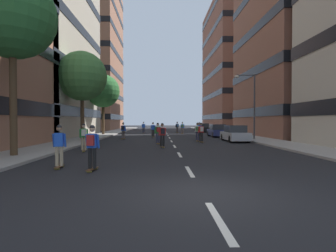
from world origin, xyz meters
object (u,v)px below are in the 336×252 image
object	(u,v)px
skater_0	(158,132)
skater_6	(162,134)
parked_car_near	(217,131)
skater_12	(144,127)
parked_car_mid	(203,128)
skater_8	(123,130)
skater_5	(84,135)
skater_2	(199,129)
skater_7	(182,127)
skater_10	(59,144)
skater_11	(153,129)
parked_car_far	(235,134)
streetlamp_right	(251,99)
skater_9	(201,131)
street_tree_near	(12,16)
skater_1	(92,145)
street_tree_mid	(82,76)
street_tree_far	(103,91)
skater_4	(177,127)

from	to	relation	value
skater_0	skater_6	xyz separation A→B (m)	(0.34, -3.02, 0.00)
parked_car_near	skater_12	xyz separation A→B (m)	(-9.52, 8.91, 0.29)
parked_car_mid	skater_8	bearing A→B (deg)	-126.31
skater_5	skater_6	bearing A→B (deg)	25.00
skater_0	skater_2	size ratio (longest dim) A/B	1.00
skater_7	skater_12	xyz separation A→B (m)	(-5.90, 1.53, -0.03)
skater_10	skater_11	distance (m)	20.47
parked_car_far	skater_8	xyz separation A→B (m)	(-10.90, 3.45, 0.32)
streetlamp_right	skater_11	bearing A→B (deg)	155.08
skater_0	skater_6	world-z (taller)	same
skater_5	skater_10	world-z (taller)	same
streetlamp_right	skater_9	distance (m)	6.86
skater_2	streetlamp_right	bearing A→B (deg)	-40.85
street_tree_near	skater_0	size ratio (longest dim) A/B	5.33
parked_car_near	parked_car_mid	world-z (taller)	same
street_tree_near	skater_1	world-z (taller)	street_tree_near
parked_car_far	skater_5	distance (m)	14.15
street_tree_mid	skater_12	world-z (taller)	street_tree_mid
skater_6	skater_8	bearing A→B (deg)	114.53
parked_car_mid	skater_0	world-z (taller)	skater_0
skater_2	parked_car_near	bearing A→B (deg)	35.03
skater_1	skater_12	xyz separation A→B (m)	(0.16, 30.80, -0.03)
street_tree_far	skater_11	distance (m)	9.93
skater_0	skater_4	distance (m)	20.67
skater_11	skater_2	bearing A→B (deg)	-7.02
parked_car_far	skater_6	bearing A→B (deg)	-141.80
skater_0	skater_5	distance (m)	7.08
parked_car_mid	skater_5	world-z (taller)	skater_5
street_tree_mid	skater_4	world-z (taller)	street_tree_mid
skater_6	parked_car_near	bearing A→B (deg)	62.13
parked_car_far	skater_6	size ratio (longest dim) A/B	2.47
street_tree_mid	streetlamp_right	world-z (taller)	street_tree_mid
skater_2	skater_10	size ratio (longest dim) A/B	1.00
parked_car_mid	skater_2	size ratio (longest dim) A/B	2.47
skater_2	skater_4	bearing A→B (deg)	98.12
skater_7	skater_11	bearing A→B (deg)	-116.54
skater_1	skater_4	world-z (taller)	same
skater_4	skater_5	size ratio (longest dim) A/B	1.00
street_tree_far	parked_car_near	bearing A→B (deg)	-15.57
parked_car_near	street_tree_mid	world-z (taller)	street_tree_mid
skater_2	skater_4	distance (m)	12.33
parked_car_near	skater_9	size ratio (longest dim) A/B	2.47
skater_1	skater_10	distance (m)	1.63
skater_4	street_tree_mid	bearing A→B (deg)	-123.06
street_tree_near	streetlamp_right	world-z (taller)	street_tree_near
skater_4	parked_car_far	bearing A→B (deg)	-76.94
streetlamp_right	skater_11	xyz separation A→B (m)	(-9.98, 4.64, -3.15)
skater_6	skater_11	bearing A→B (deg)	94.64
street_tree_near	skater_9	size ratio (longest dim) A/B	5.33
parked_car_near	skater_12	world-z (taller)	skater_12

